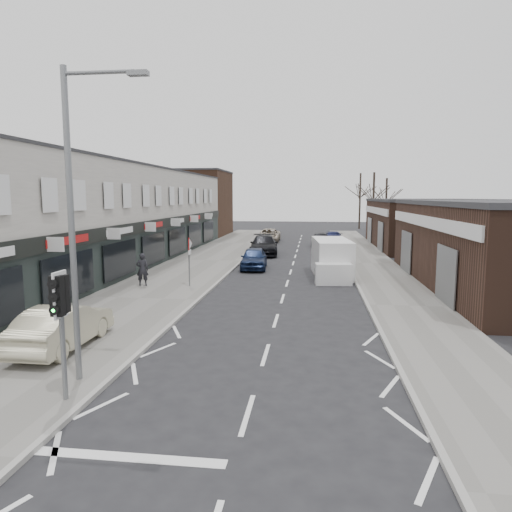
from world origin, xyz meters
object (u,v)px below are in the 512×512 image
(warning_sign, at_px, (190,248))
(sedan_on_pavement, at_px, (63,326))
(street_lamp, at_px, (77,209))
(parked_car_left_b, at_px, (264,245))
(white_van, at_px, (332,259))
(traffic_light, at_px, (60,306))
(parked_car_right_a, at_px, (339,250))
(parked_car_right_b, at_px, (321,239))
(parked_car_left_c, at_px, (269,235))
(parked_car_left_a, at_px, (254,258))
(parked_car_right_c, at_px, (333,237))
(pedestrian, at_px, (142,269))

(warning_sign, distance_m, sedan_on_pavement, 10.65)
(street_lamp, height_order, parked_car_left_b, street_lamp)
(warning_sign, height_order, white_van, warning_sign)
(traffic_light, relative_size, parked_car_right_a, 0.64)
(warning_sign, bearing_deg, parked_car_right_b, 72.02)
(street_lamp, relative_size, parked_car_left_c, 1.58)
(parked_car_left_b, bearing_deg, parked_car_right_a, -28.46)
(white_van, height_order, parked_car_right_a, white_van)
(parked_car_right_a, bearing_deg, street_lamp, 74.63)
(parked_car_left_a, xyz_separation_m, parked_car_right_c, (6.09, 17.80, -0.06))
(street_lamp, height_order, parked_car_right_a, street_lamp)
(warning_sign, height_order, parked_car_left_c, warning_sign)
(parked_car_left_b, xyz_separation_m, parked_car_right_b, (4.93, 7.88, -0.11))
(pedestrian, distance_m, parked_car_left_c, 26.81)
(pedestrian, xyz_separation_m, parked_car_right_a, (11.25, 12.32, -0.21))
(warning_sign, distance_m, parked_car_left_c, 26.31)
(traffic_light, distance_m, pedestrian, 14.24)
(sedan_on_pavement, height_order, parked_car_right_c, sedan_on_pavement)
(traffic_light, bearing_deg, street_lamp, 95.88)
(warning_sign, distance_m, white_van, 9.13)
(sedan_on_pavement, relative_size, parked_car_left_b, 0.76)
(street_lamp, relative_size, parked_car_right_b, 1.92)
(street_lamp, xyz_separation_m, parked_car_left_c, (1.13, 39.01, -3.91))
(warning_sign, relative_size, white_van, 0.45)
(warning_sign, relative_size, parked_car_right_a, 0.55)
(parked_car_right_b, bearing_deg, parked_car_left_a, 76.83)
(street_lamp, bearing_deg, sedan_on_pavement, 129.89)
(white_van, relative_size, parked_car_right_a, 1.24)
(parked_car_right_b, bearing_deg, parked_car_right_a, 100.86)
(pedestrian, height_order, parked_car_left_b, pedestrian)
(parked_car_left_a, bearing_deg, pedestrian, -129.36)
(pedestrian, relative_size, parked_car_right_b, 0.43)
(parked_car_right_b, bearing_deg, parked_car_left_c, -28.47)
(traffic_light, bearing_deg, sedan_on_pavement, 120.29)
(street_lamp, xyz_separation_m, white_van, (7.13, 17.46, -3.54))
(sedan_on_pavement, xyz_separation_m, parked_car_right_b, (8.67, 33.15, -0.12))
(parked_car_left_c, bearing_deg, sedan_on_pavement, -95.52)
(parked_car_left_a, height_order, parked_car_right_a, parked_car_right_a)
(white_van, xyz_separation_m, parked_car_left_a, (-5.19, 2.39, -0.36))
(parked_car_left_c, bearing_deg, parked_car_right_b, -33.06)
(traffic_light, height_order, street_lamp, street_lamp)
(street_lamp, xyz_separation_m, parked_car_right_c, (8.03, 37.64, -3.95))
(pedestrian, distance_m, parked_car_right_c, 27.50)
(white_van, xyz_separation_m, pedestrian, (-10.36, -4.90, -0.07))
(warning_sign, bearing_deg, parked_car_right_a, 54.36)
(white_van, distance_m, parked_car_left_a, 5.73)
(parked_car_left_a, bearing_deg, street_lamp, -99.61)
(street_lamp, relative_size, parked_car_right_a, 1.64)
(traffic_light, relative_size, parked_car_left_c, 0.61)
(street_lamp, bearing_deg, parked_car_left_c, 88.35)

